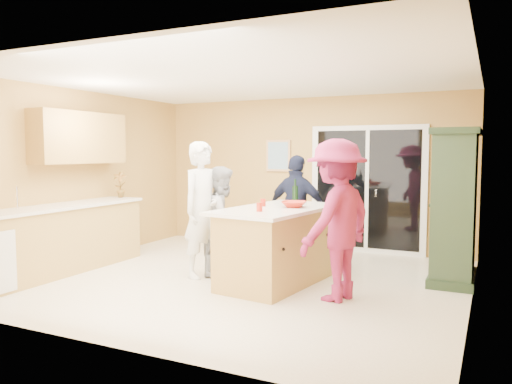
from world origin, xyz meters
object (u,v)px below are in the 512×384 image
at_px(woman_white, 203,210).
at_px(woman_grey, 223,220).
at_px(woman_magenta, 337,220).
at_px(green_hutch, 455,208).
at_px(woman_navy, 297,210).
at_px(kitchen_island, 277,248).

height_order(woman_white, woman_grey, woman_white).
distance_m(woman_white, woman_magenta, 1.91).
bearing_deg(green_hutch, woman_white, -159.40).
bearing_deg(woman_navy, woman_grey, 58.62).
xyz_separation_m(kitchen_island, woman_magenta, (0.87, -0.34, 0.45)).
xyz_separation_m(green_hutch, woman_magenta, (-1.14, -1.38, -0.05)).
xyz_separation_m(kitchen_island, green_hutch, (2.01, 1.04, 0.50)).
relative_size(woman_white, woman_navy, 1.11).
bearing_deg(woman_magenta, woman_grey, -88.57).
distance_m(green_hutch, woman_white, 3.24).
relative_size(kitchen_island, woman_white, 1.09).
relative_size(woman_grey, woman_magenta, 0.81).
distance_m(woman_white, woman_grey, 0.33).
bearing_deg(woman_navy, woman_white, 59.19).
relative_size(woman_white, woman_magenta, 1.00).
bearing_deg(woman_navy, green_hutch, -175.97).
bearing_deg(kitchen_island, woman_grey, 178.54).
height_order(kitchen_island, green_hutch, green_hutch).
xyz_separation_m(woman_grey, woman_magenta, (1.73, -0.47, 0.17)).
bearing_deg(kitchen_island, woman_navy, 105.17).
height_order(woman_white, woman_navy, woman_white).
height_order(woman_navy, woman_magenta, woman_magenta).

